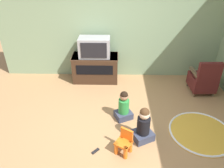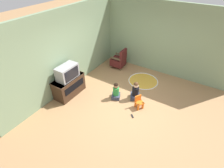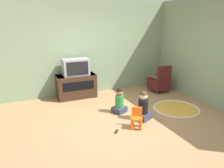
{
  "view_description": "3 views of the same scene",
  "coord_description": "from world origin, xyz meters",
  "px_view_note": "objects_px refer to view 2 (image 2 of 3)",
  "views": [
    {
      "loc": [
        -0.06,
        -3.02,
        2.9
      ],
      "look_at": [
        -0.12,
        0.29,
        0.87
      ],
      "focal_mm": 35.0,
      "sensor_mm": 36.0,
      "label": 1
    },
    {
      "loc": [
        -3.92,
        -1.96,
        4.01
      ],
      "look_at": [
        -0.32,
        0.3,
        0.89
      ],
      "focal_mm": 28.0,
      "sensor_mm": 36.0,
      "label": 2
    },
    {
      "loc": [
        -2.07,
        -4.13,
        2.19
      ],
      "look_at": [
        -0.11,
        0.36,
        0.77
      ],
      "focal_mm": 35.0,
      "sensor_mm": 36.0,
      "label": 3
    }
  ],
  "objects_px": {
    "black_armchair": "(119,60)",
    "television": "(67,72)",
    "child_watching_left": "(135,92)",
    "remote_control": "(132,116)",
    "yellow_kid_chair": "(139,103)",
    "tv_cabinet": "(69,86)",
    "child_watching_center": "(116,92)"
  },
  "relations": [
    {
      "from": "tv_cabinet",
      "to": "child_watching_left",
      "type": "height_order",
      "value": "tv_cabinet"
    },
    {
      "from": "remote_control",
      "to": "black_armchair",
      "type": "bearing_deg",
      "value": -8.33
    },
    {
      "from": "tv_cabinet",
      "to": "yellow_kid_chair",
      "type": "distance_m",
      "value": 2.48
    },
    {
      "from": "yellow_kid_chair",
      "to": "child_watching_left",
      "type": "distance_m",
      "value": 0.47
    },
    {
      "from": "tv_cabinet",
      "to": "remote_control",
      "type": "bearing_deg",
      "value": -85.48
    },
    {
      "from": "yellow_kid_chair",
      "to": "remote_control",
      "type": "height_order",
      "value": "yellow_kid_chair"
    },
    {
      "from": "black_armchair",
      "to": "child_watching_center",
      "type": "distance_m",
      "value": 2.11
    },
    {
      "from": "tv_cabinet",
      "to": "black_armchair",
      "type": "distance_m",
      "value": 2.61
    },
    {
      "from": "black_armchair",
      "to": "child_watching_center",
      "type": "bearing_deg",
      "value": 25.04
    },
    {
      "from": "black_armchair",
      "to": "child_watching_left",
      "type": "relative_size",
      "value": 1.28
    },
    {
      "from": "television",
      "to": "yellow_kid_chair",
      "type": "xyz_separation_m",
      "value": [
        0.67,
        -2.35,
        -0.73
      ]
    },
    {
      "from": "tv_cabinet",
      "to": "remote_control",
      "type": "relative_size",
      "value": 8.19
    },
    {
      "from": "television",
      "to": "yellow_kid_chair",
      "type": "distance_m",
      "value": 2.55
    },
    {
      "from": "television",
      "to": "child_watching_center",
      "type": "bearing_deg",
      "value": -65.21
    },
    {
      "from": "black_armchair",
      "to": "television",
      "type": "bearing_deg",
      "value": -13.61
    },
    {
      "from": "remote_control",
      "to": "yellow_kid_chair",
      "type": "bearing_deg",
      "value": -44.95
    },
    {
      "from": "child_watching_left",
      "to": "remote_control",
      "type": "xyz_separation_m",
      "value": [
        -0.82,
        -0.32,
        -0.28
      ]
    },
    {
      "from": "child_watching_left",
      "to": "remote_control",
      "type": "relative_size",
      "value": 4.87
    },
    {
      "from": "black_armchair",
      "to": "tv_cabinet",
      "type": "bearing_deg",
      "value": -14.35
    },
    {
      "from": "television",
      "to": "child_watching_left",
      "type": "relative_size",
      "value": 1.09
    },
    {
      "from": "yellow_kid_chair",
      "to": "child_watching_center",
      "type": "relative_size",
      "value": 0.7
    },
    {
      "from": "black_armchair",
      "to": "child_watching_center",
      "type": "height_order",
      "value": "black_armchair"
    },
    {
      "from": "tv_cabinet",
      "to": "remote_control",
      "type": "xyz_separation_m",
      "value": [
        0.19,
        -2.4,
        -0.34
      ]
    },
    {
      "from": "yellow_kid_chair",
      "to": "remote_control",
      "type": "bearing_deg",
      "value": -146.6
    },
    {
      "from": "child_watching_center",
      "to": "yellow_kid_chair",
      "type": "bearing_deg",
      "value": -115.62
    },
    {
      "from": "child_watching_left",
      "to": "yellow_kid_chair",
      "type": "bearing_deg",
      "value": -164.33
    },
    {
      "from": "black_armchair",
      "to": "child_watching_left",
      "type": "height_order",
      "value": "black_armchair"
    },
    {
      "from": "tv_cabinet",
      "to": "child_watching_center",
      "type": "bearing_deg",
      "value": -65.71
    },
    {
      "from": "tv_cabinet",
      "to": "child_watching_left",
      "type": "xyz_separation_m",
      "value": [
        1.01,
        -2.08,
        -0.06
      ]
    },
    {
      "from": "tv_cabinet",
      "to": "black_armchair",
      "type": "relative_size",
      "value": 1.31
    },
    {
      "from": "black_armchair",
      "to": "remote_control",
      "type": "height_order",
      "value": "black_armchair"
    },
    {
      "from": "yellow_kid_chair",
      "to": "child_watching_left",
      "type": "relative_size",
      "value": 0.64
    }
  ]
}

